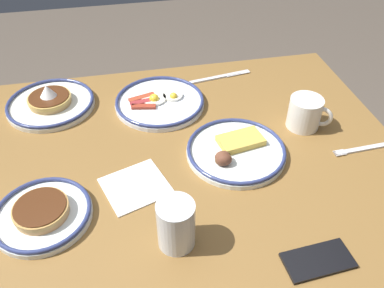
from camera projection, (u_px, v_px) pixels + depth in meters
name	position (u px, v px, depth m)	size (l,w,h in m)	color
dining_table	(177.00, 188.00, 1.13)	(1.25, 0.97, 0.72)	brown
plate_near_main	(50.00, 102.00, 1.23)	(0.27, 0.27, 0.08)	silver
plate_center_pancakes	(160.00, 102.00, 1.24)	(0.28, 0.28, 0.04)	white
plate_far_companion	(42.00, 213.00, 0.90)	(0.22, 0.22, 0.04)	white
plate_far_side	(236.00, 150.00, 1.07)	(0.27, 0.27, 0.05)	white
coffee_mug	(305.00, 113.00, 1.14)	(0.12, 0.10, 0.09)	white
drinking_glass	(176.00, 226.00, 0.83)	(0.08, 0.08, 0.12)	silver
cell_phone	(318.00, 260.00, 0.82)	(0.14, 0.07, 0.01)	black
paper_napkin	(136.00, 186.00, 0.98)	(0.15, 0.14, 0.00)	white
fork_near	(366.00, 148.00, 1.09)	(0.19, 0.03, 0.01)	silver
butter_knife	(220.00, 77.00, 1.37)	(0.22, 0.05, 0.01)	silver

